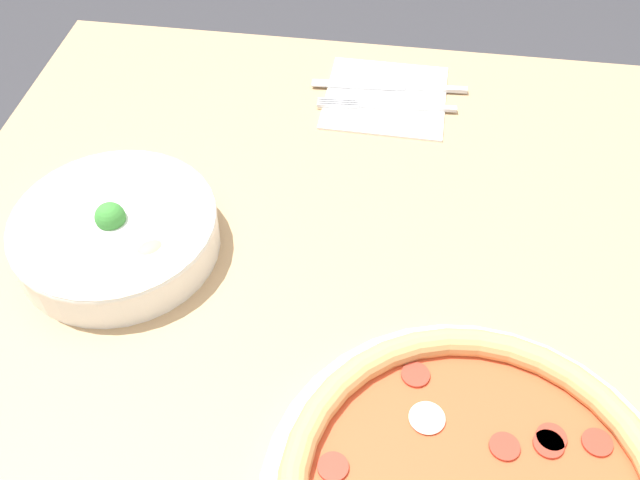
# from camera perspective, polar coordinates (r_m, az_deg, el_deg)

# --- Properties ---
(dining_table) EXTENTS (1.01, 0.96, 0.73)m
(dining_table) POSITION_cam_1_polar(r_m,az_deg,el_deg) (0.80, 2.41, -11.57)
(dining_table) COLOR tan
(dining_table) RESTS_ON ground_plane
(bowl) EXTENTS (0.22, 0.22, 0.07)m
(bowl) POSITION_cam_1_polar(r_m,az_deg,el_deg) (0.78, -16.03, 0.67)
(bowl) COLOR white
(bowl) RESTS_ON dining_table
(napkin) EXTENTS (0.16, 0.16, 0.00)m
(napkin) POSITION_cam_1_polar(r_m,az_deg,el_deg) (0.97, 5.45, 11.29)
(napkin) COLOR white
(napkin) RESTS_ON dining_table
(fork) EXTENTS (0.02, 0.18, 0.00)m
(fork) POSITION_cam_1_polar(r_m,az_deg,el_deg) (0.95, 5.47, 10.63)
(fork) COLOR silver
(fork) RESTS_ON napkin
(knife) EXTENTS (0.03, 0.21, 0.01)m
(knife) POSITION_cam_1_polar(r_m,az_deg,el_deg) (0.99, 6.10, 12.09)
(knife) COLOR silver
(knife) RESTS_ON napkin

